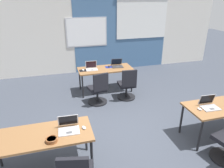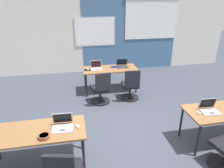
# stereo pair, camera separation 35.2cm
# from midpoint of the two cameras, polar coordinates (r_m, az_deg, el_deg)

# --- Properties ---
(ground_plane) EXTENTS (24.00, 24.00, 0.00)m
(ground_plane) POSITION_cam_midpoint_polar(r_m,az_deg,el_deg) (4.62, 6.88, -13.19)
(ground_plane) COLOR #383D47
(back_wall_assembly) EXTENTS (10.00, 0.27, 2.80)m
(back_wall_assembly) POSITION_cam_midpoint_polar(r_m,az_deg,el_deg) (7.92, -1.63, 13.69)
(back_wall_assembly) COLOR silver
(back_wall_assembly) RESTS_ON ground
(desk_near_left) EXTENTS (1.60, 0.70, 0.72)m
(desk_near_left) POSITION_cam_midpoint_polar(r_m,az_deg,el_deg) (3.61, -17.58, -13.02)
(desk_near_left) COLOR brown
(desk_near_left) RESTS_ON ground
(desk_far_center) EXTENTS (1.60, 0.70, 0.72)m
(desk_far_center) POSITION_cam_midpoint_polar(r_m,az_deg,el_deg) (6.20, 1.09, 3.77)
(desk_far_center) COLOR brown
(desk_far_center) RESTS_ON ground
(laptop_near_left_inner) EXTENTS (0.34, 0.31, 0.23)m
(laptop_near_left_inner) POSITION_cam_midpoint_polar(r_m,az_deg,el_deg) (3.53, -10.61, -11.04)
(laptop_near_left_inner) COLOR #B7B7BC
(laptop_near_left_inner) RESTS_ON desk_near_left
(mouse_near_left_inner) EXTENTS (0.08, 0.11, 0.03)m
(mouse_near_left_inner) POSITION_cam_midpoint_polar(r_m,az_deg,el_deg) (3.52, -6.57, -11.44)
(mouse_near_left_inner) COLOR silver
(mouse_near_left_inner) RESTS_ON desk_near_left
(laptop_near_right_inner) EXTENTS (0.34, 0.30, 0.23)m
(laptop_near_right_inner) POSITION_cam_midpoint_polar(r_m,az_deg,el_deg) (4.39, 27.27, -6.15)
(laptop_near_right_inner) COLOR #9E9EA3
(laptop_near_right_inner) RESTS_ON desk_near_right
(mouse_near_right_inner) EXTENTS (0.07, 0.11, 0.03)m
(mouse_near_right_inner) POSITION_cam_midpoint_polar(r_m,az_deg,el_deg) (4.24, 24.90, -7.22)
(mouse_near_right_inner) COLOR silver
(mouse_near_right_inner) RESTS_ON desk_near_right
(laptop_far_left) EXTENTS (0.34, 0.28, 0.24)m
(laptop_far_left) POSITION_cam_midpoint_polar(r_m,az_deg,el_deg) (6.13, -2.69, 4.59)
(laptop_far_left) COLOR silver
(laptop_far_left) RESTS_ON desk_far_center
(mousepad_far_left) EXTENTS (0.22, 0.19, 0.00)m
(mousepad_far_left) POSITION_cam_midpoint_polar(r_m,az_deg,el_deg) (6.08, -4.99, 3.88)
(mousepad_far_left) COLOR black
(mousepad_far_left) RESTS_ON desk_far_center
(mouse_far_left) EXTENTS (0.07, 0.10, 0.03)m
(mouse_far_left) POSITION_cam_midpoint_polar(r_m,az_deg,el_deg) (6.07, -5.00, 4.05)
(mouse_far_left) COLOR silver
(mouse_far_left) RESTS_ON mousepad_far_left
(chair_far_left) EXTENTS (0.52, 0.57, 0.92)m
(chair_far_left) POSITION_cam_midpoint_polar(r_m,az_deg,el_deg) (5.55, -1.23, -1.83)
(chair_far_left) COLOR black
(chair_far_left) RESTS_ON ground
(laptop_far_right) EXTENTS (0.36, 0.35, 0.22)m
(laptop_far_right) POSITION_cam_midpoint_polar(r_m,az_deg,el_deg) (6.34, 4.43, 5.17)
(laptop_far_right) COLOR #333338
(laptop_far_right) RESTS_ON desk_far_center
(mousepad_far_right) EXTENTS (0.22, 0.19, 0.00)m
(mousepad_far_right) POSITION_cam_midpoint_polar(r_m,az_deg,el_deg) (6.30, 2.15, 4.65)
(mousepad_far_right) COLOR navy
(mousepad_far_right) RESTS_ON desk_far_center
(mouse_far_right) EXTENTS (0.06, 0.10, 0.03)m
(mouse_far_right) POSITION_cam_midpoint_polar(r_m,az_deg,el_deg) (6.29, 2.15, 4.82)
(mouse_far_right) COLOR black
(mouse_far_right) RESTS_ON mousepad_far_right
(chair_far_right) EXTENTS (0.52, 0.55, 0.92)m
(chair_far_right) POSITION_cam_midpoint_polar(r_m,az_deg,el_deg) (5.79, 6.85, -0.90)
(chair_far_right) COLOR black
(chair_far_right) RESTS_ON ground
(snack_bowl) EXTENTS (0.18, 0.18, 0.06)m
(snack_bowl) POSITION_cam_midpoint_polar(r_m,az_deg,el_deg) (3.37, -15.25, -13.70)
(snack_bowl) COLOR brown
(snack_bowl) RESTS_ON desk_near_left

